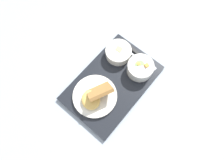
# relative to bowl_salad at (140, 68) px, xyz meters

# --- Properties ---
(ground_plane) EXTENTS (4.00, 4.00, 0.00)m
(ground_plane) POSITION_rel_bowl_salad_xyz_m (0.12, -0.06, -0.05)
(ground_plane) COLOR #99A3AD
(serving_tray) EXTENTS (0.43, 0.29, 0.02)m
(serving_tray) POSITION_rel_bowl_salad_xyz_m (0.12, -0.06, -0.04)
(serving_tray) COLOR black
(serving_tray) RESTS_ON ground_plane
(bowl_salad) EXTENTS (0.12, 0.12, 0.06)m
(bowl_salad) POSITION_rel_bowl_salad_xyz_m (0.00, 0.00, 0.00)
(bowl_salad) COLOR silver
(bowl_salad) RESTS_ON serving_tray
(bowl_soup) EXTENTS (0.12, 0.12, 0.05)m
(bowl_soup) POSITION_rel_bowl_salad_xyz_m (-0.01, -0.12, -0.01)
(bowl_soup) COLOR silver
(bowl_soup) RESTS_ON serving_tray
(plate_main) EXTENTS (0.19, 0.19, 0.09)m
(plate_main) POSITION_rel_bowl_salad_xyz_m (0.22, -0.08, -0.01)
(plate_main) COLOR silver
(plate_main) RESTS_ON serving_tray
(knife) EXTENTS (0.03, 0.16, 0.01)m
(knife) POSITION_rel_bowl_salad_xyz_m (-0.06, -0.05, -0.03)
(knife) COLOR silver
(knife) RESTS_ON serving_tray
(spoon) EXTENTS (0.04, 0.14, 0.01)m
(spoon) POSITION_rel_bowl_salad_xyz_m (-0.04, -0.04, -0.03)
(spoon) COLOR silver
(spoon) RESTS_ON serving_tray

